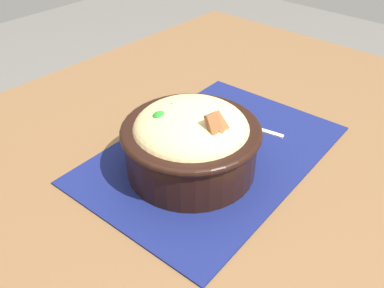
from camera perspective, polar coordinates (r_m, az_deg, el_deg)
The scene contains 4 objects.
table at distance 0.77m, azimuth 3.79°, elevation -4.66°, with size 1.15×0.96×0.74m.
placemat at distance 0.71m, azimuth 2.73°, elevation -1.22°, with size 0.45×0.30×0.00m, color #11194C.
bowl at distance 0.64m, azimuth 0.00°, elevation 0.57°, with size 0.24×0.24×0.13m.
fork at distance 0.78m, azimuth 7.84°, elevation 2.44°, with size 0.04×0.12×0.00m.
Camera 1 is at (-0.47, -0.35, 1.17)m, focal length 38.57 mm.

